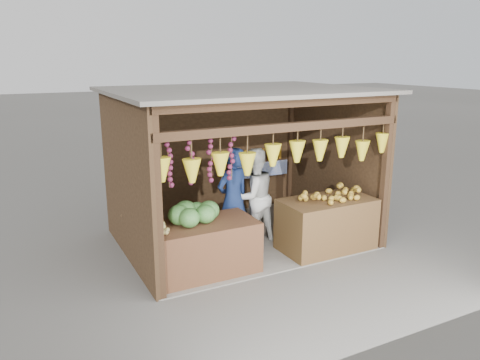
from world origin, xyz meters
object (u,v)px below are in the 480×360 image
(man_standing, at_px, (233,199))
(counter_left, at_px, (202,248))
(counter_right, at_px, (326,225))
(vendor_seated, at_px, (137,206))
(woman_standing, at_px, (253,196))

(man_standing, bearing_deg, counter_left, 22.05)
(counter_right, distance_m, vendor_seated, 3.16)
(counter_left, distance_m, man_standing, 1.13)
(counter_right, relative_size, man_standing, 0.89)
(counter_left, height_order, man_standing, man_standing)
(counter_left, bearing_deg, woman_standing, 29.96)
(counter_right, distance_m, woman_standing, 1.32)
(counter_right, bearing_deg, counter_left, 177.29)
(man_standing, xyz_separation_m, vendor_seated, (-1.48, 0.54, -0.06))
(counter_right, relative_size, vendor_seated, 1.40)
(counter_right, xyz_separation_m, man_standing, (-1.39, 0.72, 0.43))
(man_standing, height_order, woman_standing, man_standing)
(woman_standing, bearing_deg, counter_left, 21.30)
(man_standing, height_order, vendor_seated, man_standing)
(counter_left, relative_size, man_standing, 0.92)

